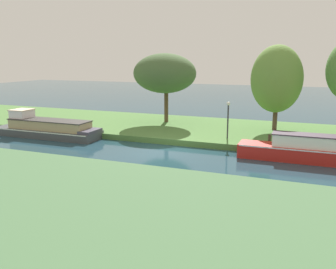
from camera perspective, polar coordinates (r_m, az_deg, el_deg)
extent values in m
plane|color=#21414F|center=(22.64, -1.27, -2.80)|extent=(120.00, 120.00, 0.00)
cube|color=#4B7739|center=(29.02, 4.09, 0.84)|extent=(72.00, 10.00, 0.40)
cube|color=#476E45|center=(15.10, -14.84, -10.02)|extent=(72.00, 10.00, 0.40)
cube|color=#43474B|center=(28.57, -18.42, 0.28)|extent=(8.51, 2.17, 0.59)
cube|color=white|center=(28.52, -18.45, 0.78)|extent=(8.34, 2.20, 0.07)
cube|color=tan|center=(28.27, -18.04, 1.46)|extent=(6.32, 1.65, 0.65)
cube|color=#34312E|center=(28.21, -18.08, 2.17)|extent=(6.42, 1.73, 0.06)
cube|color=white|center=(29.82, -21.86, 2.96)|extent=(1.29, 1.39, 0.64)
cube|color=beige|center=(29.78, -21.91, 3.63)|extent=(1.39, 1.47, 0.06)
cube|color=#444051|center=(26.24, -12.08, 0.52)|extent=(0.91, 1.82, 0.20)
cube|color=#B2201A|center=(22.07, 24.18, -3.15)|extent=(10.16, 1.54, 0.82)
cube|color=white|center=(21.98, 24.26, -2.22)|extent=(9.96, 1.57, 0.07)
cube|color=white|center=(21.89, 23.86, -1.22)|extent=(5.94, 1.17, 0.68)
cube|color=#372A36|center=(21.82, 23.94, -0.28)|extent=(6.04, 1.23, 0.06)
cylinder|color=brown|center=(30.91, -0.28, 4.94)|extent=(0.34, 0.34, 3.21)
ellipsoid|color=#466137|center=(30.37, -0.54, 9.55)|extent=(5.30, 4.37, 3.26)
cylinder|color=brown|center=(28.62, 16.42, 3.19)|extent=(0.34, 0.34, 2.51)
ellipsoid|color=olive|center=(27.81, 16.63, 8.33)|extent=(3.70, 3.81, 4.87)
cylinder|color=#333338|center=(24.81, 9.34, 1.95)|extent=(0.10, 0.10, 2.25)
sphere|color=white|center=(24.63, 9.43, 4.80)|extent=(0.24, 0.24, 0.24)
cylinder|color=#4A3328|center=(28.10, -12.18, 1.42)|extent=(0.16, 0.16, 0.74)
cylinder|color=#473C2E|center=(23.60, 15.57, -0.81)|extent=(0.17, 0.17, 0.66)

